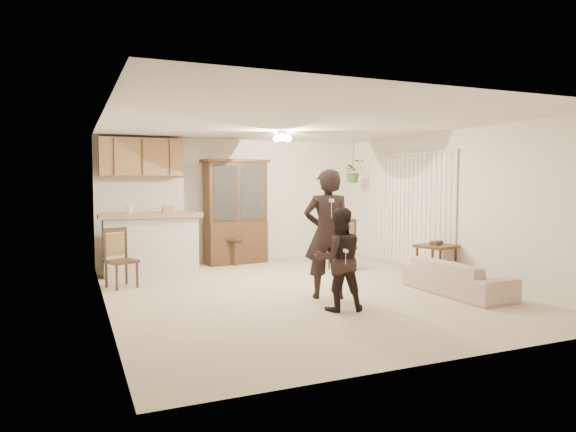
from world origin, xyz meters
name	(u,v)px	position (x,y,z in m)	size (l,w,h in m)	color
floor	(300,291)	(0.00, 0.00, 0.00)	(6.50, 6.50, 0.00)	#C5B195
ceiling	(300,123)	(0.00, 0.00, 2.50)	(5.50, 6.50, 0.02)	silver
wall_back	(235,200)	(0.00, 3.25, 1.25)	(5.50, 0.02, 2.50)	white
wall_front	(449,226)	(0.00, -3.25, 1.25)	(5.50, 0.02, 2.50)	white
wall_left	(104,213)	(-2.75, 0.00, 1.25)	(0.02, 6.50, 2.50)	white
wall_right	(448,205)	(2.75, 0.00, 1.25)	(0.02, 6.50, 2.50)	white
breakfast_bar	(151,246)	(-1.85, 2.35, 0.50)	(1.60, 0.55, 1.00)	silver
bar_top	(150,215)	(-1.85, 2.35, 1.05)	(1.75, 0.70, 0.08)	tan
upper_cabinets	(141,157)	(-1.90, 3.07, 2.10)	(1.50, 0.34, 0.70)	brown
vertical_blinds	(413,211)	(2.71, 0.90, 1.10)	(0.06, 2.30, 2.10)	white
ceiling_fixture	(282,137)	(0.20, 1.20, 2.40)	(0.36, 0.36, 0.20)	#FFE9BF
hanging_plant	(353,171)	(2.30, 2.40, 1.85)	(0.43, 0.37, 0.48)	#2A5C25
plant_cord	(353,156)	(2.30, 2.40, 2.17)	(0.01, 0.01, 0.65)	black
sofa	(457,269)	(2.04, -1.07, 0.37)	(1.87, 0.73, 0.73)	beige
adult	(327,235)	(0.17, -0.55, 0.90)	(0.66, 0.43, 1.80)	black
child	(339,258)	(-0.01, -1.22, 0.68)	(0.66, 0.51, 1.35)	black
china_hutch	(235,212)	(-0.11, 2.91, 1.03)	(1.36, 0.62, 2.08)	#3A2115
side_table	(436,262)	(2.38, -0.18, 0.31)	(0.69, 0.69, 0.67)	#3A2115
chair_bar	(122,271)	(-2.44, 1.33, 0.26)	(0.53, 0.53, 0.92)	#3A2115
chair_hutch_left	(231,247)	(-0.23, 2.84, 0.33)	(0.74, 0.74, 1.18)	#3A2115
chair_hutch_right	(342,255)	(1.47, 1.38, 0.27)	(0.45, 0.45, 0.96)	#3A2115
controller_adult	(332,201)	(0.02, -0.95, 1.40)	(0.05, 0.16, 0.05)	silver
controller_child	(346,251)	(-0.08, -1.52, 0.81)	(0.04, 0.11, 0.04)	silver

